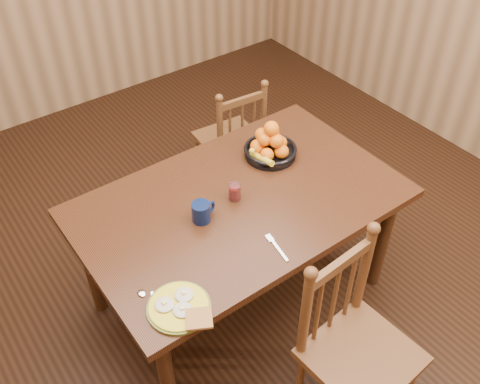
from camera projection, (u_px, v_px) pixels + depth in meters
room at (240, 95)px, 2.26m from camera, size 4.52×5.02×2.72m
dining_table at (240, 212)px, 2.71m from camera, size 1.60×1.00×0.75m
chair_far at (232, 139)px, 3.59m from camera, size 0.43×0.41×0.87m
chair_near at (355, 347)px, 2.34m from camera, size 0.47×0.45×0.99m
breakfast_plate at (180, 307)px, 2.16m from camera, size 0.26×0.31×0.04m
fork at (276, 246)px, 2.42m from camera, size 0.05×0.18×0.00m
spoon at (146, 296)px, 2.21m from camera, size 0.06×0.15×0.01m
coffee_mug at (202, 212)px, 2.52m from camera, size 0.13×0.09×0.10m
juice_glass at (235, 192)px, 2.64m from camera, size 0.06×0.06×0.09m
fruit_bowl at (270, 146)px, 2.88m from camera, size 0.29×0.29×0.22m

